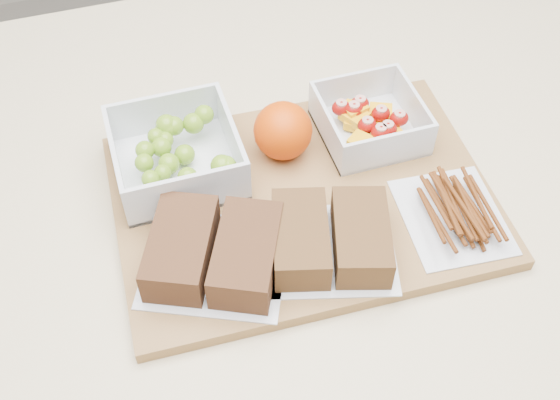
{
  "coord_description": "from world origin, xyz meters",
  "views": [
    {
      "loc": [
        -0.17,
        -0.49,
        1.52
      ],
      "look_at": [
        -0.02,
        -0.02,
        0.93
      ],
      "focal_mm": 45.0,
      "sensor_mm": 36.0,
      "label": 1
    }
  ],
  "objects_px": {
    "orange": "(283,131)",
    "pretzel_bag": "(454,209)",
    "sandwich_bag_center": "(331,238)",
    "grape_container": "(178,154)",
    "cutting_board": "(303,200)",
    "sandwich_bag_left": "(214,252)",
    "fruit_container": "(369,122)"
  },
  "relations": [
    {
      "from": "cutting_board",
      "to": "grape_container",
      "type": "distance_m",
      "value": 0.15
    },
    {
      "from": "sandwich_bag_left",
      "to": "sandwich_bag_center",
      "type": "height_order",
      "value": "sandwich_bag_left"
    },
    {
      "from": "grape_container",
      "to": "orange",
      "type": "xyz_separation_m",
      "value": [
        0.12,
        -0.01,
        0.01
      ]
    },
    {
      "from": "pretzel_bag",
      "to": "orange",
      "type": "bearing_deg",
      "value": 134.1
    },
    {
      "from": "cutting_board",
      "to": "orange",
      "type": "xyz_separation_m",
      "value": [
        -0.0,
        0.07,
        0.04
      ]
    },
    {
      "from": "fruit_container",
      "to": "sandwich_bag_center",
      "type": "bearing_deg",
      "value": -124.73
    },
    {
      "from": "grape_container",
      "to": "sandwich_bag_center",
      "type": "bearing_deg",
      "value": -52.09
    },
    {
      "from": "cutting_board",
      "to": "sandwich_bag_center",
      "type": "xyz_separation_m",
      "value": [
        0.0,
        -0.08,
        0.03
      ]
    },
    {
      "from": "orange",
      "to": "pretzel_bag",
      "type": "bearing_deg",
      "value": -45.9
    },
    {
      "from": "cutting_board",
      "to": "fruit_container",
      "type": "xyz_separation_m",
      "value": [
        0.11,
        0.07,
        0.03
      ]
    },
    {
      "from": "fruit_container",
      "to": "orange",
      "type": "relative_size",
      "value": 1.69
    },
    {
      "from": "orange",
      "to": "pretzel_bag",
      "type": "xyz_separation_m",
      "value": [
        0.15,
        -0.15,
        -0.02
      ]
    },
    {
      "from": "grape_container",
      "to": "sandwich_bag_center",
      "type": "distance_m",
      "value": 0.21
    },
    {
      "from": "fruit_container",
      "to": "orange",
      "type": "distance_m",
      "value": 0.11
    },
    {
      "from": "cutting_board",
      "to": "fruit_container",
      "type": "distance_m",
      "value": 0.13
    },
    {
      "from": "grape_container",
      "to": "orange",
      "type": "height_order",
      "value": "orange"
    },
    {
      "from": "sandwich_bag_center",
      "to": "grape_container",
      "type": "bearing_deg",
      "value": 127.91
    },
    {
      "from": "cutting_board",
      "to": "pretzel_bag",
      "type": "distance_m",
      "value": 0.17
    },
    {
      "from": "pretzel_bag",
      "to": "cutting_board",
      "type": "bearing_deg",
      "value": 151.63
    },
    {
      "from": "cutting_board",
      "to": "sandwich_bag_left",
      "type": "height_order",
      "value": "sandwich_bag_left"
    },
    {
      "from": "fruit_container",
      "to": "pretzel_bag",
      "type": "relative_size",
      "value": 0.84
    },
    {
      "from": "grape_container",
      "to": "sandwich_bag_left",
      "type": "relative_size",
      "value": 0.75
    },
    {
      "from": "grape_container",
      "to": "cutting_board",
      "type": "bearing_deg",
      "value": -33.65
    },
    {
      "from": "sandwich_bag_left",
      "to": "fruit_container",
      "type": "bearing_deg",
      "value": 30.44
    },
    {
      "from": "sandwich_bag_left",
      "to": "sandwich_bag_center",
      "type": "bearing_deg",
      "value": -8.99
    },
    {
      "from": "cutting_board",
      "to": "fruit_container",
      "type": "height_order",
      "value": "fruit_container"
    },
    {
      "from": "orange",
      "to": "sandwich_bag_center",
      "type": "xyz_separation_m",
      "value": [
        0.0,
        -0.15,
        -0.01
      ]
    },
    {
      "from": "orange",
      "to": "sandwich_bag_left",
      "type": "relative_size",
      "value": 0.37
    },
    {
      "from": "grape_container",
      "to": "fruit_container",
      "type": "xyz_separation_m",
      "value": [
        0.23,
        -0.01,
        -0.01
      ]
    },
    {
      "from": "sandwich_bag_left",
      "to": "cutting_board",
      "type": "bearing_deg",
      "value": 27.55
    },
    {
      "from": "grape_container",
      "to": "sandwich_bag_center",
      "type": "relative_size",
      "value": 0.85
    },
    {
      "from": "sandwich_bag_left",
      "to": "pretzel_bag",
      "type": "relative_size",
      "value": 1.35
    }
  ]
}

